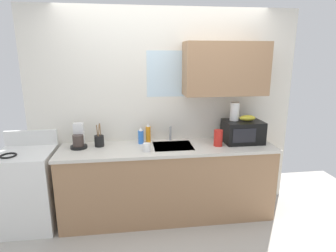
% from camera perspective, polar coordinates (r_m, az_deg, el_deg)
% --- Properties ---
extents(kitchen_wall_assembly, '(3.31, 0.42, 2.50)m').
position_cam_1_polar(kitchen_wall_assembly, '(3.50, 1.53, 4.59)').
color(kitchen_wall_assembly, silver).
rests_on(kitchen_wall_assembly, ground).
extents(counter_unit, '(2.54, 0.63, 0.90)m').
position_cam_1_polar(counter_unit, '(3.46, 0.02, -11.16)').
color(counter_unit, '#9E7551').
rests_on(counter_unit, ground).
extents(sink_faucet, '(0.03, 0.03, 0.18)m').
position_cam_1_polar(sink_faucet, '(3.51, 0.48, -1.52)').
color(sink_faucet, '#B2B5BA').
rests_on(sink_faucet, counter_unit).
extents(stove_range, '(0.60, 0.60, 1.08)m').
position_cam_1_polar(stove_range, '(3.65, -26.59, -11.43)').
color(stove_range, white).
rests_on(stove_range, ground).
extents(microwave, '(0.46, 0.35, 0.27)m').
position_cam_1_polar(microwave, '(3.54, 15.01, -1.12)').
color(microwave, black).
rests_on(microwave, counter_unit).
extents(banana_bunch, '(0.20, 0.11, 0.07)m').
position_cam_1_polar(banana_bunch, '(3.52, 15.94, 1.58)').
color(banana_bunch, gold).
rests_on(banana_bunch, microwave).
extents(paper_towel_roll, '(0.11, 0.11, 0.22)m').
position_cam_1_polar(paper_towel_roll, '(3.50, 13.44, 2.91)').
color(paper_towel_roll, white).
rests_on(paper_towel_roll, microwave).
extents(coffee_maker, '(0.19, 0.21, 0.28)m').
position_cam_1_polar(coffee_maker, '(3.40, -17.79, -2.49)').
color(coffee_maker, black).
rests_on(coffee_maker, counter_unit).
extents(dish_soap_bottle_orange, '(0.06, 0.06, 0.23)m').
position_cam_1_polar(dish_soap_bottle_orange, '(3.45, -4.07, -1.53)').
color(dish_soap_bottle_orange, orange).
rests_on(dish_soap_bottle_orange, counter_unit).
extents(dish_soap_bottle_blue, '(0.07, 0.07, 0.20)m').
position_cam_1_polar(dish_soap_bottle_blue, '(3.40, -5.56, -2.09)').
color(dish_soap_bottle_blue, blue).
rests_on(dish_soap_bottle_blue, counter_unit).
extents(cereal_canister, '(0.10, 0.10, 0.19)m').
position_cam_1_polar(cereal_canister, '(3.35, 10.23, -2.43)').
color(cereal_canister, red).
rests_on(cereal_canister, counter_unit).
extents(mug_white, '(0.08, 0.08, 0.09)m').
position_cam_1_polar(mug_white, '(3.13, -4.37, -4.38)').
color(mug_white, white).
rests_on(mug_white, counter_unit).
extents(utensil_crock, '(0.11, 0.11, 0.28)m').
position_cam_1_polar(utensil_crock, '(3.39, -13.88, -2.89)').
color(utensil_crock, black).
rests_on(utensil_crock, counter_unit).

